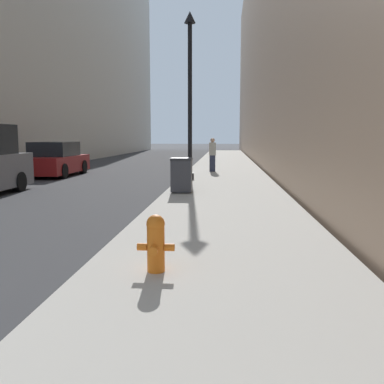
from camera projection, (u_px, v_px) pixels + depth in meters
The scene contains 7 objects.
sidewalk_right at pixel (225, 172), 20.53m from camera, with size 3.58×60.00×0.16m.
building_right_stone at pixel (353, 27), 26.73m from camera, with size 12.00×60.00×17.18m.
fire_hydrant at pixel (156, 242), 5.15m from camera, with size 0.45×0.34×0.70m.
trash_bin at pixel (182, 175), 12.44m from camera, with size 0.61×0.58×1.01m.
lamppost at pixel (190, 84), 15.78m from camera, with size 0.42×0.42×6.13m.
parked_sedan_near at pixel (55, 160), 19.43m from camera, with size 1.95×4.27×1.54m.
pedestrian_on_sidewalk at pixel (212, 155), 19.83m from camera, with size 0.31×0.20×1.55m.
Camera 1 is at (5.41, -2.54, 1.79)m, focal length 40.00 mm.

